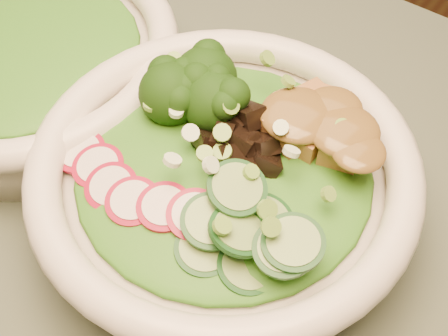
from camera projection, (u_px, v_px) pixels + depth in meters
The scene contains 11 objects.
salad_bowl at pixel (224, 185), 0.48m from camera, with size 0.29×0.29×0.08m.
side_bowl at pixel (26, 63), 0.56m from camera, with size 0.28×0.28×0.08m.
lettuce_bed at pixel (224, 167), 0.46m from camera, with size 0.22×0.22×0.03m, color #1A6214.
side_lettuce at pixel (20, 46), 0.55m from camera, with size 0.19×0.19×0.02m, color #1A6214.
broccoli_florets at pixel (196, 88), 0.49m from camera, with size 0.09×0.08×0.05m, color black, non-canonical shape.
radish_slices at pixel (128, 189), 0.44m from camera, with size 0.12×0.04×0.02m, color maroon, non-canonical shape.
cucumber_slices at pixel (253, 237), 0.41m from camera, with size 0.08×0.08×0.04m, color #7DA159, non-canonical shape.
mushroom_heap at pixel (242, 150), 0.45m from camera, with size 0.08×0.08×0.04m, color black, non-canonical shape.
tofu_cubes at pixel (314, 137), 0.46m from camera, with size 0.10×0.07×0.04m, color #9F6635, non-canonical shape.
peanut_sauce at pixel (316, 124), 0.45m from camera, with size 0.08×0.06×0.02m, color brown.
scallion_garnish at pixel (224, 144), 0.44m from camera, with size 0.21×0.21×0.03m, color #71A53A, non-canonical shape.
Camera 1 is at (-0.07, -0.17, 1.18)m, focal length 50.00 mm.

